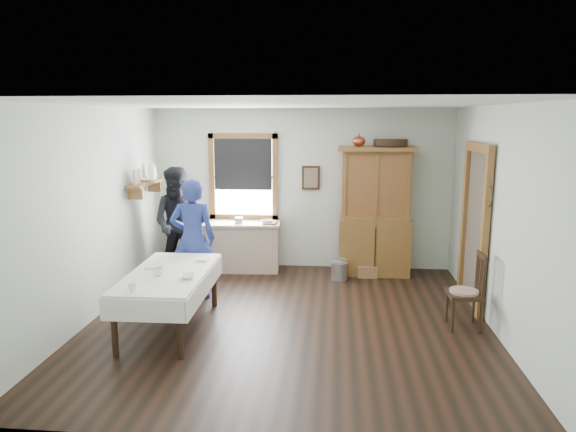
{
  "coord_description": "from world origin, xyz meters",
  "views": [
    {
      "loc": [
        0.56,
        -6.13,
        2.55
      ],
      "look_at": [
        -0.04,
        0.3,
        1.31
      ],
      "focal_mm": 32.0,
      "sensor_mm": 36.0,
      "label": 1
    }
  ],
  "objects": [
    {
      "name": "framed_picture",
      "position": [
        0.15,
        2.46,
        1.55
      ],
      "size": [
        0.3,
        0.04,
        0.4
      ],
      "primitive_type": "cube",
      "color": "black",
      "rests_on": "room"
    },
    {
      "name": "counter_bowl",
      "position": [
        -0.55,
        2.1,
        0.86
      ],
      "size": [
        0.22,
        0.22,
        0.06
      ],
      "primitive_type": "imported",
      "rotation": [
        0.0,
        0.0,
        0.13
      ],
      "color": "white",
      "rests_on": "work_counter"
    },
    {
      "name": "window",
      "position": [
        -1.0,
        2.46,
        1.62
      ],
      "size": [
        1.18,
        0.07,
        1.48
      ],
      "color": "white",
      "rests_on": "room"
    },
    {
      "name": "rug_beater",
      "position": [
        2.45,
        0.3,
        1.72
      ],
      "size": [
        0.01,
        0.27,
        0.27
      ],
      "primitive_type": "torus",
      "rotation": [
        0.0,
        1.57,
        0.0
      ],
      "color": "black",
      "rests_on": "room"
    },
    {
      "name": "room",
      "position": [
        0.0,
        0.0,
        1.35
      ],
      "size": [
        5.01,
        5.01,
        2.7
      ],
      "color": "black",
      "rests_on": "ground"
    },
    {
      "name": "doorway",
      "position": [
        2.46,
        0.85,
        1.16
      ],
      "size": [
        0.09,
        1.14,
        2.22
      ],
      "color": "#4F4638",
      "rests_on": "room"
    },
    {
      "name": "work_counter",
      "position": [
        -1.07,
        2.15,
        0.41
      ],
      "size": [
        1.47,
        0.64,
        0.82
      ],
      "primitive_type": "cube",
      "rotation": [
        0.0,
        0.0,
        0.06
      ],
      "color": "#C8AD8B",
      "rests_on": "room"
    },
    {
      "name": "figure_dark",
      "position": [
        -1.88,
        1.64,
        0.83
      ],
      "size": [
        0.81,
        0.63,
        1.66
      ],
      "primitive_type": "imported",
      "rotation": [
        0.0,
        0.0,
        0.0
      ],
      "color": "black",
      "rests_on": "room"
    },
    {
      "name": "china_hutch",
      "position": [
        1.22,
        2.17,
        1.05
      ],
      "size": [
        1.24,
        0.6,
        2.09
      ],
      "primitive_type": "cube",
      "rotation": [
        0.0,
        0.0,
        -0.01
      ],
      "color": "olive",
      "rests_on": "room"
    },
    {
      "name": "wall_shelf",
      "position": [
        -2.37,
        1.54,
        1.57
      ],
      "size": [
        0.24,
        1.0,
        0.44
      ],
      "color": "olive",
      "rests_on": "room"
    },
    {
      "name": "table_bowl",
      "position": [
        -1.12,
        -0.57,
        0.74
      ],
      "size": [
        0.24,
        0.24,
        0.05
      ],
      "primitive_type": "imported",
      "rotation": [
        0.0,
        0.0,
        0.27
      ],
      "color": "white",
      "rests_on": "dining_table"
    },
    {
      "name": "table_cup_a",
      "position": [
        -1.5,
        -0.5,
        0.77
      ],
      "size": [
        0.15,
        0.15,
        0.09
      ],
      "primitive_type": "imported",
      "rotation": [
        0.0,
        0.0,
        -0.34
      ],
      "color": "white",
      "rests_on": "dining_table"
    },
    {
      "name": "shelf_bowl",
      "position": [
        -2.37,
        1.55,
        1.6
      ],
      "size": [
        0.22,
        0.22,
        0.05
      ],
      "primitive_type": "imported",
      "color": "white",
      "rests_on": "wall_shelf"
    },
    {
      "name": "woman_blue",
      "position": [
        -1.43,
        0.76,
        0.8
      ],
      "size": [
        0.64,
        0.47,
        1.6
      ],
      "primitive_type": "imported",
      "rotation": [
        0.0,
        0.0,
        3.3
      ],
      "color": "navy",
      "rests_on": "room"
    },
    {
      "name": "dining_table",
      "position": [
        -1.42,
        -0.35,
        0.36
      ],
      "size": [
        0.98,
        1.82,
        0.72
      ],
      "primitive_type": "cube",
      "rotation": [
        0.0,
        0.0,
        0.02
      ],
      "color": "white",
      "rests_on": "room"
    },
    {
      "name": "counter_book",
      "position": [
        -0.62,
        2.12,
        0.84
      ],
      "size": [
        0.18,
        0.24,
        0.02
      ],
      "primitive_type": "imported",
      "rotation": [
        0.0,
        0.0,
        0.01
      ],
      "color": "#725E4C",
      "rests_on": "work_counter"
    },
    {
      "name": "spindle_chair",
      "position": [
        2.16,
        -0.0,
        0.48
      ],
      "size": [
        0.44,
        0.44,
        0.95
      ],
      "primitive_type": "cube",
      "rotation": [
        0.0,
        0.0,
        0.02
      ],
      "color": "black",
      "rests_on": "room"
    },
    {
      "name": "table_cup_b",
      "position": [
        -1.58,
        -1.09,
        0.76
      ],
      "size": [
        0.09,
        0.09,
        0.09
      ],
      "primitive_type": "imported",
      "rotation": [
        0.0,
        0.0,
        0.0
      ],
      "color": "white",
      "rests_on": "dining_table"
    },
    {
      "name": "pail",
      "position": [
        0.65,
        1.78,
        0.14
      ],
      "size": [
        0.33,
        0.33,
        0.28
      ],
      "primitive_type": "cube",
      "rotation": [
        0.0,
        0.0,
        0.28
      ],
      "color": "#95979D",
      "rests_on": "room"
    },
    {
      "name": "wicker_basket",
      "position": [
        1.11,
        1.97,
        0.09
      ],
      "size": [
        0.32,
        0.22,
        0.19
      ],
      "primitive_type": "cube",
      "rotation": [
        0.0,
        0.0,
        0.0
      ],
      "color": "#8F6441",
      "rests_on": "room"
    }
  ]
}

